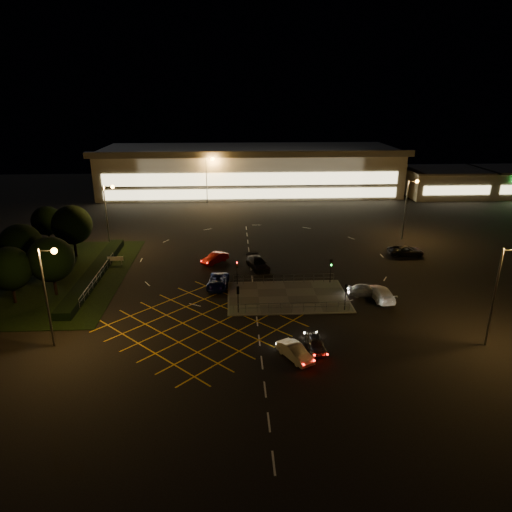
{
  "coord_description": "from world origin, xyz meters",
  "views": [
    {
      "loc": [
        -4.43,
        -51.78,
        23.19
      ],
      "look_at": [
        -1.31,
        7.29,
        2.0
      ],
      "focal_mm": 32.0,
      "sensor_mm": 36.0,
      "label": 1
    }
  ],
  "objects_px": {
    "car_left_blue": "(218,281)",
    "car_circ_red": "(215,258)",
    "car_east_grey": "(406,251)",
    "car_near_silver": "(315,343)",
    "signal_sw": "(238,294)",
    "car_queue_white": "(295,352)",
    "car_far_dkgrey": "(258,263)",
    "signal_se": "(346,292)",
    "car_approach_white": "(381,293)",
    "signal_ne": "(331,266)",
    "car_right_silver": "(366,290)",
    "signal_nw": "(237,268)"
  },
  "relations": [
    {
      "from": "car_queue_white",
      "to": "car_left_blue",
      "type": "height_order",
      "value": "car_left_blue"
    },
    {
      "from": "signal_nw",
      "to": "car_east_grey",
      "type": "relative_size",
      "value": 0.59
    },
    {
      "from": "car_near_silver",
      "to": "signal_sw",
      "type": "bearing_deg",
      "value": 128.62
    },
    {
      "from": "car_queue_white",
      "to": "car_right_silver",
      "type": "distance_m",
      "value": 16.88
    },
    {
      "from": "car_left_blue",
      "to": "car_circ_red",
      "type": "xyz_separation_m",
      "value": [
        -0.65,
        8.73,
        -0.01
      ]
    },
    {
      "from": "signal_se",
      "to": "car_approach_white",
      "type": "xyz_separation_m",
      "value": [
        5.02,
        2.89,
        -1.6
      ]
    },
    {
      "from": "car_queue_white",
      "to": "car_near_silver",
      "type": "bearing_deg",
      "value": 5.18
    },
    {
      "from": "signal_ne",
      "to": "car_queue_white",
      "type": "distance_m",
      "value": 18.84
    },
    {
      "from": "signal_sw",
      "to": "car_east_grey",
      "type": "relative_size",
      "value": 0.59
    },
    {
      "from": "signal_nw",
      "to": "signal_ne",
      "type": "height_order",
      "value": "same"
    },
    {
      "from": "car_right_silver",
      "to": "car_east_grey",
      "type": "height_order",
      "value": "car_east_grey"
    },
    {
      "from": "car_near_silver",
      "to": "car_circ_red",
      "type": "relative_size",
      "value": 0.9
    },
    {
      "from": "car_circ_red",
      "to": "car_left_blue",
      "type": "bearing_deg",
      "value": -42.5
    },
    {
      "from": "signal_nw",
      "to": "car_right_silver",
      "type": "distance_m",
      "value": 16.13
    },
    {
      "from": "signal_nw",
      "to": "car_right_silver",
      "type": "bearing_deg",
      "value": -15.03
    },
    {
      "from": "car_left_blue",
      "to": "car_queue_white",
      "type": "bearing_deg",
      "value": -60.38
    },
    {
      "from": "signal_sw",
      "to": "signal_nw",
      "type": "height_order",
      "value": "same"
    },
    {
      "from": "signal_nw",
      "to": "car_right_silver",
      "type": "relative_size",
      "value": 0.73
    },
    {
      "from": "car_circ_red",
      "to": "car_east_grey",
      "type": "relative_size",
      "value": 0.82
    },
    {
      "from": "car_east_grey",
      "to": "signal_sw",
      "type": "bearing_deg",
      "value": 127.32
    },
    {
      "from": "car_right_silver",
      "to": "car_queue_white",
      "type": "bearing_deg",
      "value": 151.31
    },
    {
      "from": "signal_se",
      "to": "car_near_silver",
      "type": "relative_size",
      "value": 0.81
    },
    {
      "from": "signal_ne",
      "to": "signal_se",
      "type": "bearing_deg",
      "value": -90.0
    },
    {
      "from": "car_near_silver",
      "to": "car_east_grey",
      "type": "relative_size",
      "value": 0.73
    },
    {
      "from": "signal_sw",
      "to": "car_left_blue",
      "type": "xyz_separation_m",
      "value": [
        -2.46,
        7.54,
        -1.64
      ]
    },
    {
      "from": "car_near_silver",
      "to": "car_circ_red",
      "type": "height_order",
      "value": "car_circ_red"
    },
    {
      "from": "signal_nw",
      "to": "car_left_blue",
      "type": "distance_m",
      "value": 2.99
    },
    {
      "from": "car_left_blue",
      "to": "car_approach_white",
      "type": "distance_m",
      "value": 20.03
    },
    {
      "from": "car_near_silver",
      "to": "car_far_dkgrey",
      "type": "distance_m",
      "value": 22.02
    },
    {
      "from": "signal_sw",
      "to": "car_right_silver",
      "type": "relative_size",
      "value": 0.73
    },
    {
      "from": "signal_ne",
      "to": "car_left_blue",
      "type": "bearing_deg",
      "value": -178.24
    },
    {
      "from": "car_far_dkgrey",
      "to": "car_east_grey",
      "type": "relative_size",
      "value": 1.01
    },
    {
      "from": "signal_se",
      "to": "car_approach_white",
      "type": "relative_size",
      "value": 0.59
    },
    {
      "from": "car_near_silver",
      "to": "car_circ_red",
      "type": "bearing_deg",
      "value": 109.5
    },
    {
      "from": "signal_se",
      "to": "car_approach_white",
      "type": "height_order",
      "value": "signal_se"
    },
    {
      "from": "car_near_silver",
      "to": "car_approach_white",
      "type": "bearing_deg",
      "value": 44.48
    },
    {
      "from": "car_right_silver",
      "to": "car_approach_white",
      "type": "height_order",
      "value": "car_approach_white"
    },
    {
      "from": "car_far_dkgrey",
      "to": "car_approach_white",
      "type": "xyz_separation_m",
      "value": [
        14.06,
        -10.71,
        -0.01
      ]
    },
    {
      "from": "signal_sw",
      "to": "car_east_grey",
      "type": "distance_m",
      "value": 31.33
    },
    {
      "from": "car_east_grey",
      "to": "car_approach_white",
      "type": "distance_m",
      "value": 17.35
    },
    {
      "from": "signal_se",
      "to": "car_queue_white",
      "type": "bearing_deg",
      "value": 53.82
    },
    {
      "from": "signal_se",
      "to": "signal_nw",
      "type": "relative_size",
      "value": 1.0
    },
    {
      "from": "car_east_grey",
      "to": "signal_nw",
      "type": "bearing_deg",
      "value": 113.56
    },
    {
      "from": "car_queue_white",
      "to": "car_far_dkgrey",
      "type": "height_order",
      "value": "car_far_dkgrey"
    },
    {
      "from": "signal_nw",
      "to": "car_circ_red",
      "type": "xyz_separation_m",
      "value": [
        -3.11,
        8.29,
        -1.65
      ]
    },
    {
      "from": "signal_se",
      "to": "car_approach_white",
      "type": "distance_m",
      "value": 6.01
    },
    {
      "from": "car_near_silver",
      "to": "car_left_blue",
      "type": "height_order",
      "value": "car_left_blue"
    },
    {
      "from": "signal_sw",
      "to": "signal_nw",
      "type": "xyz_separation_m",
      "value": [
        0.0,
        7.99,
        0.0
      ]
    },
    {
      "from": "car_queue_white",
      "to": "car_approach_white",
      "type": "distance_m",
      "value": 17.17
    },
    {
      "from": "car_east_grey",
      "to": "car_near_silver",
      "type": "bearing_deg",
      "value": 147.0
    }
  ]
}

